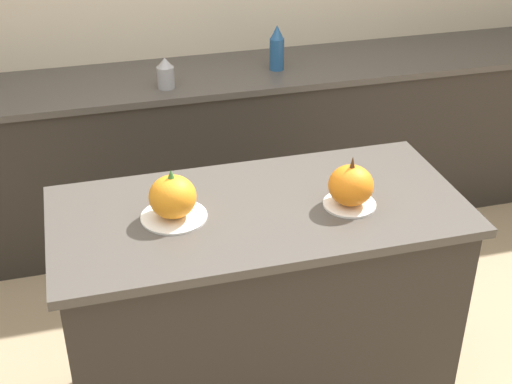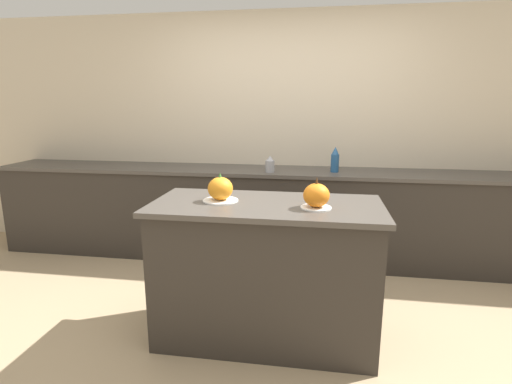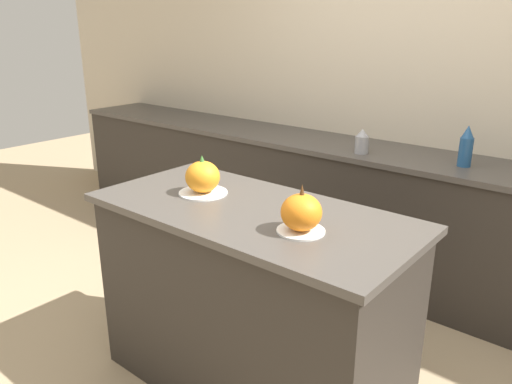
# 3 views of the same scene
# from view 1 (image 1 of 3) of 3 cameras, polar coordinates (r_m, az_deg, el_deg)

# --- Properties ---
(wall_back) EXTENTS (8.00, 0.06, 2.50)m
(wall_back) POSITION_cam_1_polar(r_m,az_deg,el_deg) (4.05, -6.60, 15.03)
(wall_back) COLOR beige
(wall_back) RESTS_ON ground_plane
(kitchen_island) EXTENTS (1.50, 0.71, 0.96)m
(kitchen_island) POSITION_cam_1_polar(r_m,az_deg,el_deg) (2.85, 0.24, -9.42)
(kitchen_island) COLOR #2D2823
(kitchen_island) RESTS_ON ground_plane
(back_counter) EXTENTS (6.00, 0.60, 0.94)m
(back_counter) POSITION_cam_1_polar(r_m,az_deg,el_deg) (4.03, -5.18, 3.08)
(back_counter) COLOR #2D2823
(back_counter) RESTS_ON ground_plane
(pumpkin_cake_left) EXTENTS (0.24, 0.24, 0.19)m
(pumpkin_cake_left) POSITION_cam_1_polar(r_m,az_deg,el_deg) (2.49, -6.68, -0.53)
(pumpkin_cake_left) COLOR white
(pumpkin_cake_left) RESTS_ON kitchen_island
(pumpkin_cake_right) EXTENTS (0.19, 0.19, 0.20)m
(pumpkin_cake_right) POSITION_cam_1_polar(r_m,az_deg,el_deg) (2.57, 7.59, 0.43)
(pumpkin_cake_right) COLOR white
(pumpkin_cake_right) RESTS_ON kitchen_island
(bottle_tall) EXTENTS (0.08, 0.08, 0.24)m
(bottle_tall) POSITION_cam_1_polar(r_m,az_deg,el_deg) (3.87, 1.68, 11.41)
(bottle_tall) COLOR #235184
(bottle_tall) RESTS_ON back_counter
(bottle_short) EXTENTS (0.09, 0.09, 0.16)m
(bottle_short) POSITION_cam_1_polar(r_m,az_deg,el_deg) (3.66, -7.25, 9.39)
(bottle_short) COLOR #99999E
(bottle_short) RESTS_ON back_counter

